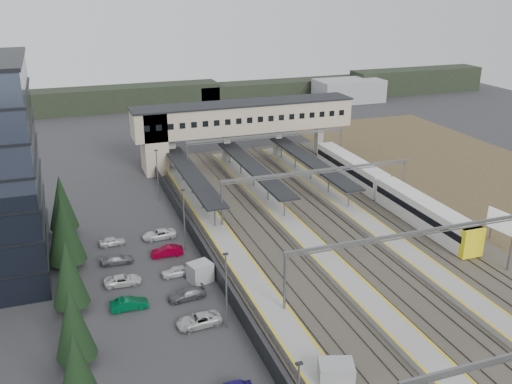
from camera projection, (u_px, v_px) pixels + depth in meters
name	position (u px, v px, depth m)	size (l,w,h in m)	color
ground	(274.00, 276.00, 65.15)	(220.00, 220.00, 0.00)	#2B2B2D
conifer_row	(70.00, 288.00, 53.15)	(4.42, 49.82, 9.50)	black
car_park	(175.00, 319.00, 55.87)	(10.37, 44.46, 1.28)	#AAABB0
lampposts	(202.00, 248.00, 62.22)	(0.50, 53.25, 8.07)	slate
fence	(207.00, 258.00, 67.17)	(0.08, 90.00, 2.00)	#26282B
relay_cabin_near	(336.00, 375.00, 47.05)	(3.41, 2.93, 2.40)	gray
relay_cabin_far	(200.00, 272.00, 63.69)	(2.94, 2.66, 2.26)	gray
rail_corridor	(328.00, 244.00, 72.38)	(34.00, 90.00, 0.92)	#3A332D
canopies	(253.00, 168.00, 89.77)	(23.10, 30.00, 3.28)	black
footbridge	(229.00, 121.00, 101.81)	(40.40, 6.40, 11.20)	tan
gantries	(357.00, 205.00, 69.44)	(28.40, 62.28, 7.17)	slate
train	(384.00, 189.00, 85.87)	(2.93, 40.77, 3.69)	silver
billboard	(505.00, 224.00, 71.56)	(1.01, 5.33, 4.46)	slate
treeline_far	(232.00, 93.00, 152.95)	(170.00, 19.00, 7.00)	black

